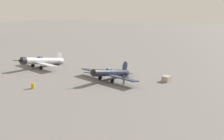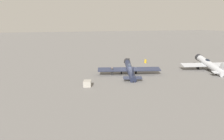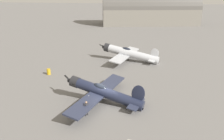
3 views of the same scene
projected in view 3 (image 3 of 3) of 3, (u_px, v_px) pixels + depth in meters
ground_plane at (107, 103)px, 29.32m from camera, size 400.00×400.00×0.00m
airplane_foreground at (103, 92)px, 29.09m from camera, size 12.73×10.29×3.11m
airplane_mid_apron at (129, 53)px, 45.96m from camera, size 11.57×11.46×3.15m
ground_crew_mechanic at (86, 107)px, 26.26m from camera, size 0.57×0.40×1.63m
fuel_drum at (49, 72)px, 39.03m from camera, size 0.60×0.60×0.92m
distant_hangar at (150, 11)px, 92.01m from camera, size 19.54×35.99×13.06m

